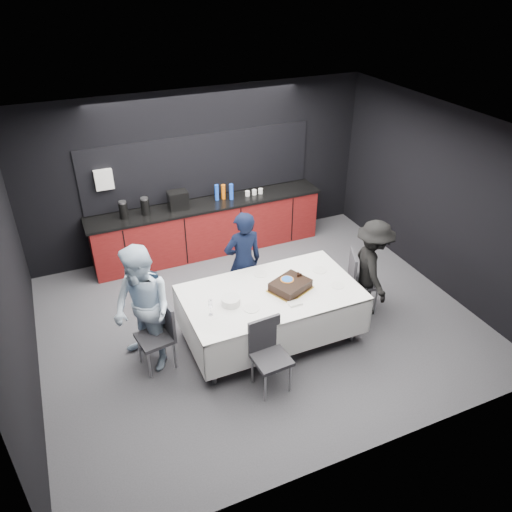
{
  "coord_description": "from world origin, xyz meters",
  "views": [
    {
      "loc": [
        -2.32,
        -5.24,
        4.59
      ],
      "look_at": [
        0.0,
        0.1,
        1.05
      ],
      "focal_mm": 35.0,
      "sensor_mm": 36.0,
      "label": 1
    }
  ],
  "objects": [
    {
      "name": "ground",
      "position": [
        0.0,
        0.0,
        0.0
      ],
      "size": [
        6.0,
        6.0,
        0.0
      ],
      "primitive_type": "plane",
      "color": "#47474C",
      "rests_on": "ground"
    },
    {
      "name": "room_shell",
      "position": [
        0.0,
        0.0,
        1.86
      ],
      "size": [
        6.04,
        5.04,
        2.82
      ],
      "color": "white",
      "rests_on": "ground"
    },
    {
      "name": "kitchenette",
      "position": [
        -0.02,
        2.22,
        0.54
      ],
      "size": [
        4.1,
        0.64,
        2.05
      ],
      "color": "#5C0E0E",
      "rests_on": "ground"
    },
    {
      "name": "party_table",
      "position": [
        0.0,
        -0.4,
        0.64
      ],
      "size": [
        2.32,
        1.32,
        0.78
      ],
      "color": "#99999E",
      "rests_on": "ground"
    },
    {
      "name": "cake_assembly",
      "position": [
        0.25,
        -0.45,
        0.84
      ],
      "size": [
        0.64,
        0.59,
        0.16
      ],
      "color": "gold",
      "rests_on": "party_table"
    },
    {
      "name": "plate_stack",
      "position": [
        -0.59,
        -0.45,
        0.83
      ],
      "size": [
        0.24,
        0.24,
        0.1
      ],
      "primitive_type": "cylinder",
      "color": "white",
      "rests_on": "party_table"
    },
    {
      "name": "loose_plate_near",
      "position": [
        -0.38,
        -0.63,
        0.78
      ],
      "size": [
        0.21,
        0.21,
        0.01
      ],
      "primitive_type": "cylinder",
      "color": "white",
      "rests_on": "party_table"
    },
    {
      "name": "loose_plate_right_a",
      "position": [
        0.84,
        -0.2,
        0.78
      ],
      "size": [
        0.2,
        0.2,
        0.01
      ],
      "primitive_type": "cylinder",
      "color": "white",
      "rests_on": "party_table"
    },
    {
      "name": "loose_plate_right_b",
      "position": [
        0.87,
        -0.63,
        0.78
      ],
      "size": [
        0.19,
        0.19,
        0.01
      ],
      "primitive_type": "cylinder",
      "color": "white",
      "rests_on": "party_table"
    },
    {
      "name": "loose_plate_far",
      "position": [
        0.04,
        0.03,
        0.78
      ],
      "size": [
        0.19,
        0.19,
        0.01
      ],
      "primitive_type": "cylinder",
      "color": "white",
      "rests_on": "party_table"
    },
    {
      "name": "fork_pile",
      "position": [
        0.16,
        -0.77,
        0.79
      ],
      "size": [
        0.18,
        0.11,
        0.03
      ],
      "primitive_type": "cube",
      "rotation": [
        0.0,
        0.0,
        -0.01
      ],
      "color": "white",
      "rests_on": "party_table"
    },
    {
      "name": "champagne_flute",
      "position": [
        -0.89,
        -0.55,
        0.94
      ],
      "size": [
        0.06,
        0.06,
        0.22
      ],
      "color": "white",
      "rests_on": "party_table"
    },
    {
      "name": "chair_left",
      "position": [
        -1.49,
        -0.3,
        0.53
      ],
      "size": [
        0.48,
        0.48,
        0.92
      ],
      "color": "#2E2E33",
      "rests_on": "ground"
    },
    {
      "name": "chair_right",
      "position": [
        1.49,
        -0.27,
        0.53
      ],
      "size": [
        0.55,
        0.55,
        0.92
      ],
      "color": "#2E2E33",
      "rests_on": "ground"
    },
    {
      "name": "chair_near",
      "position": [
        -0.39,
        -1.16,
        0.53
      ],
      "size": [
        0.45,
        0.45,
        0.92
      ],
      "color": "#2E2E33",
      "rests_on": "ground"
    },
    {
      "name": "person_center",
      "position": [
        -0.07,
        0.41,
        0.79
      ],
      "size": [
        0.59,
        0.39,
        1.58
      ],
      "primitive_type": "imported",
      "rotation": [
        0.0,
        0.0,
        3.16
      ],
      "color": "black",
      "rests_on": "ground"
    },
    {
      "name": "person_left",
      "position": [
        -1.65,
        -0.22,
        0.86
      ],
      "size": [
        0.94,
        1.03,
        1.72
      ],
      "primitive_type": "imported",
      "rotation": [
        0.0,
        0.0,
        -1.14
      ],
      "color": "silver",
      "rests_on": "ground"
    },
    {
      "name": "person_right",
      "position": [
        1.6,
        -0.39,
        0.74
      ],
      "size": [
        0.79,
        1.07,
        1.47
      ],
      "primitive_type": "imported",
      "rotation": [
        0.0,
        0.0,
        1.28
      ],
      "color": "black",
      "rests_on": "ground"
    }
  ]
}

